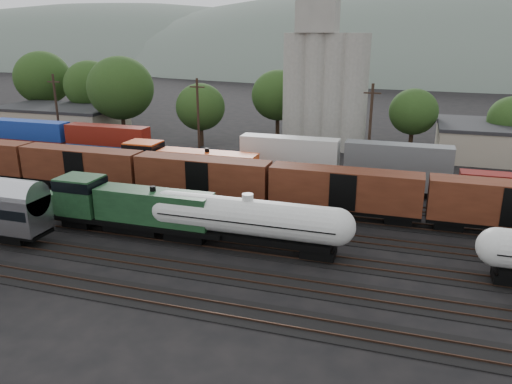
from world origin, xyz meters
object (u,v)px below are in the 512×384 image
(green_locomotive, at_px, (123,206))
(grain_silo, at_px, (324,78))
(tank_car_a, at_px, (248,219))
(orange_locomotive, at_px, (181,165))

(green_locomotive, height_order, grain_silo, grain_silo)
(tank_car_a, bearing_deg, orange_locomotive, 131.99)
(grain_silo, bearing_deg, orange_locomotive, -115.34)
(green_locomotive, xyz_separation_m, orange_locomotive, (-1.30, 15.00, 0.09))
(grain_silo, bearing_deg, tank_car_a, -88.34)
(green_locomotive, distance_m, tank_car_a, 12.20)
(tank_car_a, height_order, orange_locomotive, orange_locomotive)
(tank_car_a, xyz_separation_m, grain_silo, (-1.19, 41.00, 8.41))
(green_locomotive, xyz_separation_m, grain_silo, (11.01, 41.00, 8.50))
(tank_car_a, bearing_deg, green_locomotive, 180.00)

